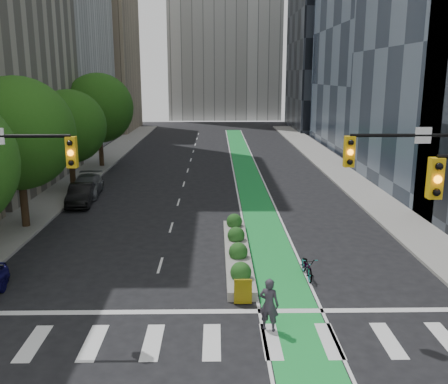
{
  "coord_description": "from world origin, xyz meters",
  "views": [
    {
      "loc": [
        0.16,
        -16.24,
        8.79
      ],
      "look_at": [
        0.57,
        8.37,
        3.0
      ],
      "focal_mm": 40.0,
      "sensor_mm": 36.0,
      "label": 1
    }
  ],
  "objects_px": {
    "bicycle": "(307,266)",
    "parked_car_left_mid": "(81,195)",
    "median_planter": "(237,250)",
    "cyclist": "(269,305)",
    "parked_car_left_far": "(87,186)"
  },
  "relations": [
    {
      "from": "bicycle",
      "to": "parked_car_left_mid",
      "type": "bearing_deg",
      "value": 133.53
    },
    {
      "from": "parked_car_left_far",
      "to": "bicycle",
      "type": "bearing_deg",
      "value": -53.53
    },
    {
      "from": "median_planter",
      "to": "parked_car_left_far",
      "type": "relative_size",
      "value": 2.02
    },
    {
      "from": "bicycle",
      "to": "parked_car_left_mid",
      "type": "relative_size",
      "value": 0.44
    },
    {
      "from": "parked_car_left_mid",
      "to": "median_planter",
      "type": "bearing_deg",
      "value": -51.01
    },
    {
      "from": "median_planter",
      "to": "parked_car_left_mid",
      "type": "xyz_separation_m",
      "value": [
        -10.4,
        10.4,
        0.35
      ]
    },
    {
      "from": "parked_car_left_mid",
      "to": "parked_car_left_far",
      "type": "xyz_separation_m",
      "value": [
        -0.3,
        2.77,
        0.02
      ]
    },
    {
      "from": "bicycle",
      "to": "cyclist",
      "type": "xyz_separation_m",
      "value": [
        -2.2,
        -4.7,
        0.47
      ]
    },
    {
      "from": "median_planter",
      "to": "parked_car_left_far",
      "type": "bearing_deg",
      "value": 129.09
    },
    {
      "from": "median_planter",
      "to": "parked_car_left_mid",
      "type": "distance_m",
      "value": 14.71
    },
    {
      "from": "parked_car_left_mid",
      "to": "cyclist",
      "type": "bearing_deg",
      "value": -63.62
    },
    {
      "from": "cyclist",
      "to": "parked_car_left_far",
      "type": "xyz_separation_m",
      "value": [
        -11.5,
        20.42,
        -0.23
      ]
    },
    {
      "from": "cyclist",
      "to": "parked_car_left_far",
      "type": "distance_m",
      "value": 23.44
    },
    {
      "from": "cyclist",
      "to": "median_planter",
      "type": "bearing_deg",
      "value": -61.51
    },
    {
      "from": "parked_car_left_far",
      "to": "cyclist",
      "type": "bearing_deg",
      "value": -65.21
    }
  ]
}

